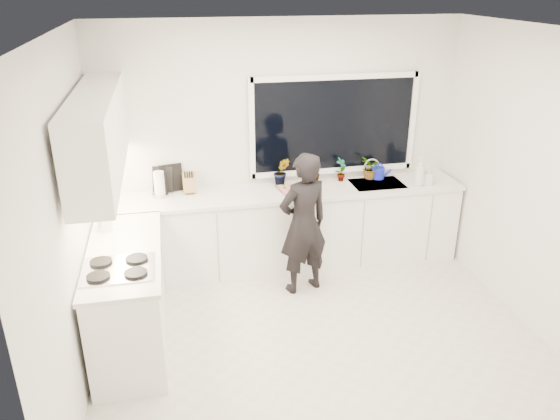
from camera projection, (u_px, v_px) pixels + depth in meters
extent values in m
cube|color=beige|center=(320.00, 340.00, 5.02)|extent=(4.00, 3.50, 0.02)
cube|color=white|center=(281.00, 144.00, 6.07)|extent=(4.00, 0.02, 2.70)
cube|color=white|center=(68.00, 224.00, 4.10)|extent=(0.02, 3.50, 2.70)
cube|color=white|center=(541.00, 186.00, 4.86)|extent=(0.02, 3.50, 2.70)
cube|color=white|center=(331.00, 30.00, 3.95)|extent=(4.00, 3.50, 0.02)
cube|color=black|center=(334.00, 125.00, 6.07)|extent=(1.80, 0.02, 1.00)
cube|color=white|center=(286.00, 230.00, 6.15)|extent=(3.92, 0.58, 0.88)
cube|color=white|center=(129.00, 298.00, 4.84)|extent=(0.58, 1.60, 0.88)
cube|color=silver|center=(287.00, 192.00, 5.96)|extent=(3.94, 0.62, 0.04)
cube|color=silver|center=(124.00, 252.00, 4.66)|extent=(0.62, 1.60, 0.04)
cube|color=white|center=(98.00, 134.00, 4.58)|extent=(0.34, 2.10, 0.70)
cube|color=silver|center=(377.00, 188.00, 6.17)|extent=(0.58, 0.42, 0.14)
cylinder|color=silver|center=(371.00, 169.00, 6.29)|extent=(0.03, 0.03, 0.22)
cube|color=black|center=(118.00, 268.00, 4.33)|extent=(0.56, 0.48, 0.03)
imported|color=black|center=(303.00, 224.00, 5.54)|extent=(0.63, 0.51, 1.51)
cube|color=#BCBDC1|center=(298.00, 189.00, 5.95)|extent=(0.47, 0.37, 0.03)
cube|color=#AC1F17|center=(298.00, 188.00, 5.94)|extent=(0.43, 0.33, 0.01)
cylinder|color=#1422BF|center=(378.00, 173.00, 6.29)|extent=(0.17, 0.17, 0.13)
cylinder|color=white|center=(159.00, 185.00, 5.74)|extent=(0.14, 0.14, 0.26)
cube|color=olive|center=(189.00, 183.00, 5.84)|extent=(0.13, 0.11, 0.22)
cylinder|color=silver|center=(105.00, 222.00, 4.99)|extent=(0.16, 0.16, 0.16)
cube|color=black|center=(163.00, 179.00, 5.87)|extent=(0.22, 0.08, 0.28)
cube|color=black|center=(171.00, 178.00, 5.88)|extent=(0.25, 0.07, 0.30)
imported|color=#26662D|center=(282.00, 172.00, 6.03)|extent=(0.20, 0.17, 0.32)
imported|color=#26662D|center=(313.00, 172.00, 6.11)|extent=(0.16, 0.16, 0.26)
imported|color=#26662D|center=(341.00, 169.00, 6.17)|extent=(0.18, 0.17, 0.28)
imported|color=#26662D|center=(371.00, 168.00, 6.24)|extent=(0.24, 0.27, 0.26)
imported|color=#D8BF66|center=(420.00, 172.00, 6.04)|extent=(0.17, 0.18, 0.32)
imported|color=#D8BF66|center=(429.00, 176.00, 6.08)|extent=(0.13, 0.13, 0.20)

